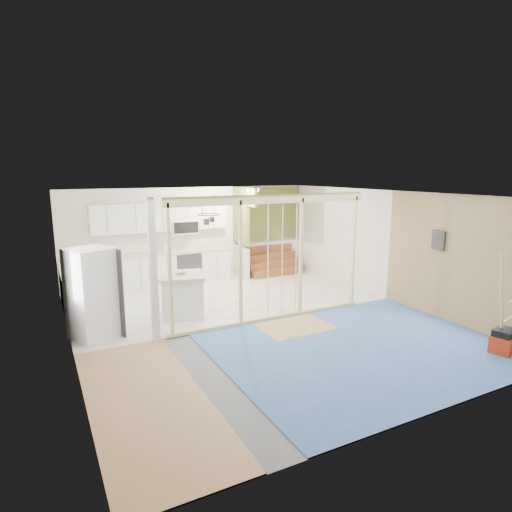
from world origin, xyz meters
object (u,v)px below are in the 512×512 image
island (182,295)px  ladder (510,301)px  fridge (93,294)px  toolbox (504,342)px

island → ladder: (4.41, -4.28, 0.43)m
island → ladder: size_ratio=0.65×
fridge → island: fridge is taller
fridge → ladder: ladder is taller
island → toolbox: island is taller
fridge → ladder: 7.30m
fridge → toolbox: 7.23m
ladder → island: bearing=130.8°
island → toolbox: 6.08m
toolbox → ladder: 0.70m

